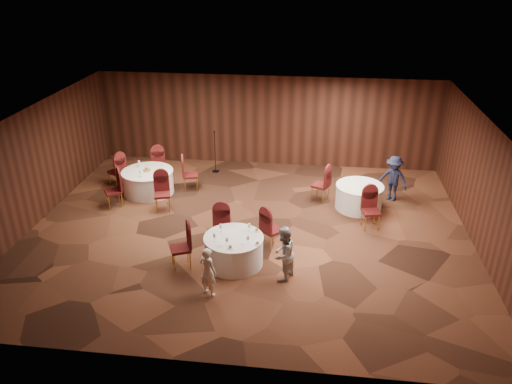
# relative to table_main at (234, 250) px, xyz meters

# --- Properties ---
(ground) EXTENTS (12.00, 12.00, 0.00)m
(ground) POSITION_rel_table_main_xyz_m (0.12, 1.64, -0.38)
(ground) COLOR black
(ground) RESTS_ON ground
(room_shell) EXTENTS (12.00, 12.00, 12.00)m
(room_shell) POSITION_rel_table_main_xyz_m (0.12, 1.64, 1.59)
(room_shell) COLOR silver
(room_shell) RESTS_ON ground
(table_main) EXTENTS (1.46, 1.46, 0.74)m
(table_main) POSITION_rel_table_main_xyz_m (0.00, 0.00, 0.00)
(table_main) COLOR silver
(table_main) RESTS_ON ground
(table_left) EXTENTS (1.62, 1.62, 0.74)m
(table_left) POSITION_rel_table_main_xyz_m (-3.37, 3.69, 0.00)
(table_left) COLOR silver
(table_left) RESTS_ON ground
(table_right) EXTENTS (1.41, 1.41, 0.74)m
(table_right) POSITION_rel_table_main_xyz_m (3.23, 3.42, 0.00)
(table_right) COLOR silver
(table_right) RESTS_ON ground
(chairs_main) EXTENTS (2.82, 2.01, 1.00)m
(chairs_main) POSITION_rel_table_main_xyz_m (-0.30, 0.58, 0.12)
(chairs_main) COLOR #3E0C10
(chairs_main) RESTS_ON ground
(chairs_left) EXTENTS (3.14, 3.05, 1.00)m
(chairs_left) POSITION_rel_table_main_xyz_m (-3.35, 3.68, 0.12)
(chairs_left) COLOR #3E0C10
(chairs_left) RESTS_ON ground
(chairs_right) EXTENTS (2.04, 2.25, 1.00)m
(chairs_right) POSITION_rel_table_main_xyz_m (2.77, 3.04, 0.12)
(chairs_right) COLOR #3E0C10
(chairs_right) RESTS_ON ground
(tabletop_main) EXTENTS (1.14, 1.01, 0.22)m
(tabletop_main) POSITION_rel_table_main_xyz_m (0.15, -0.10, 0.47)
(tabletop_main) COLOR silver
(tabletop_main) RESTS_ON table_main
(tabletop_left) EXTENTS (0.88, 0.84, 0.22)m
(tabletop_left) POSITION_rel_table_main_xyz_m (-3.37, 3.70, 0.45)
(tabletop_left) COLOR silver
(tabletop_left) RESTS_ON table_left
(tabletop_right) EXTENTS (0.08, 0.08, 0.22)m
(tabletop_right) POSITION_rel_table_main_xyz_m (3.45, 3.14, 0.52)
(tabletop_right) COLOR silver
(tabletop_right) RESTS_ON table_right
(mic_stand) EXTENTS (0.24, 0.24, 1.47)m
(mic_stand) POSITION_rel_table_main_xyz_m (-1.58, 5.63, 0.04)
(mic_stand) COLOR black
(mic_stand) RESTS_ON ground
(woman_a) EXTENTS (0.52, 0.46, 1.20)m
(woman_a) POSITION_rel_table_main_xyz_m (-0.36, -1.29, 0.22)
(woman_a) COLOR white
(woman_a) RESTS_ON ground
(woman_b) EXTENTS (0.74, 0.81, 1.36)m
(woman_b) POSITION_rel_table_main_xyz_m (1.24, -0.51, 0.31)
(woman_b) COLOR #B0B1B5
(woman_b) RESTS_ON ground
(man_c) EXTENTS (1.07, 0.93, 1.44)m
(man_c) POSITION_rel_table_main_xyz_m (4.27, 4.10, 0.34)
(man_c) COLOR #161B33
(man_c) RESTS_ON ground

